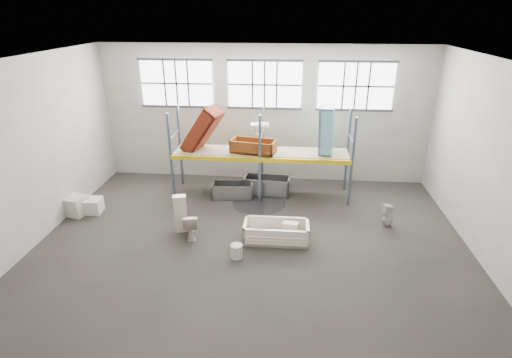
# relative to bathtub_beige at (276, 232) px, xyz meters

# --- Properties ---
(floor) EXTENTS (12.00, 10.00, 0.10)m
(floor) POSITION_rel_bathtub_beige_xyz_m (-0.67, -0.40, -0.32)
(floor) COLOR #403B36
(floor) RESTS_ON ground
(ceiling) EXTENTS (12.00, 10.00, 0.10)m
(ceiling) POSITION_rel_bathtub_beige_xyz_m (-0.67, -0.40, 4.78)
(ceiling) COLOR silver
(ceiling) RESTS_ON ground
(wall_back) EXTENTS (12.00, 0.10, 5.00)m
(wall_back) POSITION_rel_bathtub_beige_xyz_m (-0.67, 4.65, 2.23)
(wall_back) COLOR #9F9C93
(wall_back) RESTS_ON ground
(wall_front) EXTENTS (12.00, 0.10, 5.00)m
(wall_front) POSITION_rel_bathtub_beige_xyz_m (-0.67, -5.45, 2.23)
(wall_front) COLOR #A7A49B
(wall_front) RESTS_ON ground
(wall_left) EXTENTS (0.10, 10.00, 5.00)m
(wall_left) POSITION_rel_bathtub_beige_xyz_m (-6.72, -0.40, 2.23)
(wall_left) COLOR #B0ADA3
(wall_left) RESTS_ON ground
(wall_right) EXTENTS (0.10, 10.00, 5.00)m
(wall_right) POSITION_rel_bathtub_beige_xyz_m (5.38, -0.40, 2.23)
(wall_right) COLOR #B5B2A8
(wall_right) RESTS_ON ground
(window_left) EXTENTS (2.60, 0.04, 1.60)m
(window_left) POSITION_rel_bathtub_beige_xyz_m (-3.87, 4.54, 3.33)
(window_left) COLOR white
(window_left) RESTS_ON wall_back
(window_mid) EXTENTS (2.60, 0.04, 1.60)m
(window_mid) POSITION_rel_bathtub_beige_xyz_m (-0.67, 4.54, 3.33)
(window_mid) COLOR white
(window_mid) RESTS_ON wall_back
(window_right) EXTENTS (2.60, 0.04, 1.60)m
(window_right) POSITION_rel_bathtub_beige_xyz_m (2.53, 4.54, 3.33)
(window_right) COLOR white
(window_right) RESTS_ON wall_back
(rack_upright_la) EXTENTS (0.08, 0.08, 3.00)m
(rack_upright_la) POSITION_rel_bathtub_beige_xyz_m (-3.67, 2.50, 1.23)
(rack_upright_la) COLOR slate
(rack_upright_la) RESTS_ON floor
(rack_upright_lb) EXTENTS (0.08, 0.08, 3.00)m
(rack_upright_lb) POSITION_rel_bathtub_beige_xyz_m (-3.67, 3.70, 1.23)
(rack_upright_lb) COLOR slate
(rack_upright_lb) RESTS_ON floor
(rack_upright_ma) EXTENTS (0.08, 0.08, 3.00)m
(rack_upright_ma) POSITION_rel_bathtub_beige_xyz_m (-0.67, 2.50, 1.23)
(rack_upright_ma) COLOR slate
(rack_upright_ma) RESTS_ON floor
(rack_upright_mb) EXTENTS (0.08, 0.08, 3.00)m
(rack_upright_mb) POSITION_rel_bathtub_beige_xyz_m (-0.67, 3.70, 1.23)
(rack_upright_mb) COLOR slate
(rack_upright_mb) RESTS_ON floor
(rack_upright_ra) EXTENTS (0.08, 0.08, 3.00)m
(rack_upright_ra) POSITION_rel_bathtub_beige_xyz_m (2.33, 2.50, 1.23)
(rack_upright_ra) COLOR slate
(rack_upright_ra) RESTS_ON floor
(rack_upright_rb) EXTENTS (0.08, 0.08, 3.00)m
(rack_upright_rb) POSITION_rel_bathtub_beige_xyz_m (2.33, 3.70, 1.23)
(rack_upright_rb) COLOR slate
(rack_upright_rb) RESTS_ON floor
(rack_beam_front) EXTENTS (6.00, 0.10, 0.14)m
(rack_beam_front) POSITION_rel_bathtub_beige_xyz_m (-0.67, 2.50, 1.23)
(rack_beam_front) COLOR yellow
(rack_beam_front) RESTS_ON floor
(rack_beam_back) EXTENTS (6.00, 0.10, 0.14)m
(rack_beam_back) POSITION_rel_bathtub_beige_xyz_m (-0.67, 3.70, 1.23)
(rack_beam_back) COLOR yellow
(rack_beam_back) RESTS_ON floor
(shelf_deck) EXTENTS (5.90, 1.10, 0.03)m
(shelf_deck) POSITION_rel_bathtub_beige_xyz_m (-0.67, 3.10, 1.31)
(shelf_deck) COLOR gray
(shelf_deck) RESTS_ON floor
(wet_patch) EXTENTS (1.80, 1.80, 0.00)m
(wet_patch) POSITION_rel_bathtub_beige_xyz_m (-0.67, 2.30, -0.27)
(wet_patch) COLOR black
(wet_patch) RESTS_ON floor
(bathtub_beige) EXTENTS (1.83, 0.86, 0.54)m
(bathtub_beige) POSITION_rel_bathtub_beige_xyz_m (0.00, 0.00, 0.00)
(bathtub_beige) COLOR #F7E4CF
(bathtub_beige) RESTS_ON floor
(cistern_spare) EXTENTS (0.48, 0.29, 0.42)m
(cistern_spare) POSITION_rel_bathtub_beige_xyz_m (0.40, 0.16, 0.01)
(cistern_spare) COLOR beige
(cistern_spare) RESTS_ON bathtub_beige
(sink_in_tub) EXTENTS (0.51, 0.51, 0.16)m
(sink_in_tub) POSITION_rel_bathtub_beige_xyz_m (-0.20, 0.24, -0.11)
(sink_in_tub) COLOR #C7AEA4
(sink_in_tub) RESTS_ON bathtub_beige
(toilet_beige) EXTENTS (0.56, 0.81, 0.75)m
(toilet_beige) POSITION_rel_bathtub_beige_xyz_m (-2.45, -0.01, 0.11)
(toilet_beige) COLOR beige
(toilet_beige) RESTS_ON floor
(cistern_tall) EXTENTS (0.42, 0.33, 1.14)m
(cistern_tall) POSITION_rel_bathtub_beige_xyz_m (-2.82, 0.27, 0.30)
(cistern_tall) COLOR beige
(cistern_tall) RESTS_ON floor
(toilet_white) EXTENTS (0.37, 0.37, 0.71)m
(toilet_white) POSITION_rel_bathtub_beige_xyz_m (3.32, 1.15, 0.09)
(toilet_white) COLOR silver
(toilet_white) RESTS_ON floor
(steel_tub_left) EXTENTS (1.44, 0.75, 0.51)m
(steel_tub_left) POSITION_rel_bathtub_beige_xyz_m (-1.64, 2.73, -0.01)
(steel_tub_left) COLOR #9A9DA1
(steel_tub_left) RESTS_ON floor
(steel_tub_right) EXTENTS (1.68, 0.89, 0.59)m
(steel_tub_right) POSITION_rel_bathtub_beige_xyz_m (-0.46, 3.20, 0.03)
(steel_tub_right) COLOR #ADAEB5
(steel_tub_right) RESTS_ON floor
(rust_tub_flat) EXTENTS (1.60, 0.99, 0.42)m
(rust_tub_flat) POSITION_rel_bathtub_beige_xyz_m (-0.93, 2.96, 1.55)
(rust_tub_flat) COLOR #87490C
(rust_tub_flat) RESTS_ON shelf_deck
(rust_tub_tilted) EXTENTS (1.58, 1.16, 1.72)m
(rust_tub_tilted) POSITION_rel_bathtub_beige_xyz_m (-2.67, 3.04, 2.03)
(rust_tub_tilted) COLOR maroon
(rust_tub_tilted) RESTS_ON shelf_deck
(sink_on_shelf) EXTENTS (0.76, 0.68, 0.55)m
(sink_on_shelf) POSITION_rel_bathtub_beige_xyz_m (-0.72, 2.97, 1.83)
(sink_on_shelf) COLOR silver
(sink_on_shelf) RESTS_ON rust_tub_flat
(blue_tub_upright) EXTENTS (0.61, 0.80, 1.58)m
(blue_tub_upright) POSITION_rel_bathtub_beige_xyz_m (1.49, 3.08, 2.13)
(blue_tub_upright) COLOR #7AB8CF
(blue_tub_upright) RESTS_ON shelf_deck
(bucket) EXTENTS (0.36, 0.36, 0.38)m
(bucket) POSITION_rel_bathtub_beige_xyz_m (-1.01, -0.97, -0.08)
(bucket) COLOR beige
(bucket) RESTS_ON floor
(carton_near) EXTENTS (0.82, 0.75, 0.60)m
(carton_near) POSITION_rel_bathtub_beige_xyz_m (-6.48, 1.02, 0.03)
(carton_near) COLOR beige
(carton_near) RESTS_ON floor
(carton_far) EXTENTS (0.61, 0.61, 0.47)m
(carton_far) POSITION_rel_bathtub_beige_xyz_m (-5.98, 1.18, -0.04)
(carton_far) COLOR silver
(carton_far) RESTS_ON floor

